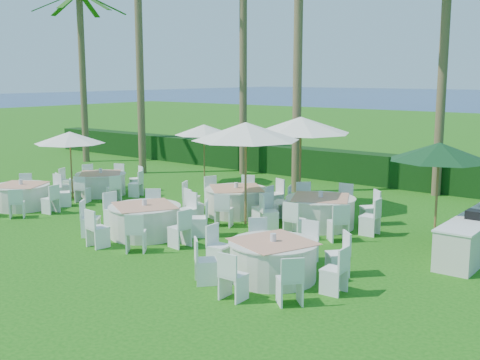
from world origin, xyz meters
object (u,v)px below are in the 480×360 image
object	(u,v)px
umbrella_a	(70,138)
banquet_table_f	(320,211)
banquet_table_e	(236,201)
banquet_table_c	(273,259)
umbrella_green	(439,152)
buffet_table	(478,233)
umbrella_c	(204,130)
umbrella_b	(246,131)
banquet_table_a	(22,196)
banquet_table_d	(101,183)
banquet_table_b	(145,220)
umbrella_d	(301,125)

from	to	relation	value
umbrella_a	banquet_table_f	bearing A→B (deg)	11.51
banquet_table_e	banquet_table_c	bearing A→B (deg)	-44.45
umbrella_green	banquet_table_f	bearing A→B (deg)	-176.61
banquet_table_e	buffet_table	world-z (taller)	buffet_table
banquet_table_f	umbrella_c	bearing A→B (deg)	155.57
banquet_table_f	umbrella_c	distance (m)	8.07
umbrella_b	umbrella_green	bearing A→B (deg)	13.37
banquet_table_f	umbrella_b	distance (m)	3.09
banquet_table_a	banquet_table_e	world-z (taller)	banquet_table_e
banquet_table_c	banquet_table_f	world-z (taller)	banquet_table_f
banquet_table_d	banquet_table_f	world-z (taller)	banquet_table_f
banquet_table_a	umbrella_green	xyz separation A→B (m)	(12.05, 3.98, 1.97)
banquet_table_a	umbrella_green	size ratio (longest dim) A/B	1.19
banquet_table_e	umbrella_b	size ratio (longest dim) A/B	1.07
banquet_table_f	banquet_table_c	bearing A→B (deg)	-71.88
banquet_table_b	banquet_table_c	xyz separation A→B (m)	(4.65, -0.74, -0.01)
banquet_table_b	umbrella_c	world-z (taller)	umbrella_c
banquet_table_e	umbrella_green	size ratio (longest dim) A/B	1.26
banquet_table_a	buffet_table	distance (m)	13.71
umbrella_a	umbrella_c	world-z (taller)	umbrella_c
banquet_table_c	umbrella_d	size ratio (longest dim) A/B	1.05
banquet_table_a	banquet_table_e	distance (m)	6.99
banquet_table_f	buffet_table	world-z (taller)	buffet_table
umbrella_c	umbrella_d	bearing A→B (deg)	-16.87
banquet_table_e	banquet_table_f	xyz separation A→B (m)	(2.80, 0.28, 0.01)
banquet_table_a	umbrella_c	bearing A→B (deg)	76.80
banquet_table_e	umbrella_d	xyz separation A→B (m)	(1.11, 1.88, 2.25)
banquet_table_a	banquet_table_f	world-z (taller)	banquet_table_f
banquet_table_d	banquet_table_e	world-z (taller)	banquet_table_e
umbrella_a	buffet_table	xyz separation A→B (m)	(13.16, 1.90, -1.62)
umbrella_c	umbrella_green	bearing A→B (deg)	-16.48
umbrella_c	umbrella_green	xyz separation A→B (m)	(10.40, -3.08, 0.25)
umbrella_a	umbrella_c	bearing A→B (deg)	71.73
banquet_table_e	umbrella_green	xyz separation A→B (m)	(6.01, 0.47, 1.94)
umbrella_a	buffet_table	size ratio (longest dim) A/B	0.59
umbrella_b	buffet_table	world-z (taller)	umbrella_b
banquet_table_a	umbrella_d	xyz separation A→B (m)	(7.15, 5.39, 2.29)
banquet_table_a	banquet_table_f	xyz separation A→B (m)	(8.84, 3.79, 0.04)
banquet_table_d	umbrella_c	xyz separation A→B (m)	(1.41, 4.03, 1.71)
banquet_table_f	buffet_table	bearing A→B (deg)	1.30
banquet_table_f	banquet_table_d	bearing A→B (deg)	-174.92
umbrella_green	buffet_table	world-z (taller)	umbrella_green
umbrella_c	banquet_table_b	bearing A→B (deg)	-60.24
banquet_table_b	buffet_table	size ratio (longest dim) A/B	0.83
banquet_table_f	umbrella_b	size ratio (longest dim) A/B	1.12
banquet_table_b	banquet_table_d	distance (m)	6.15
banquet_table_d	umbrella_c	distance (m)	4.60
banquet_table_b	banquet_table_d	world-z (taller)	banquet_table_b
umbrella_b	umbrella_d	size ratio (longest dim) A/B	0.98
banquet_table_e	umbrella_green	bearing A→B (deg)	4.45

